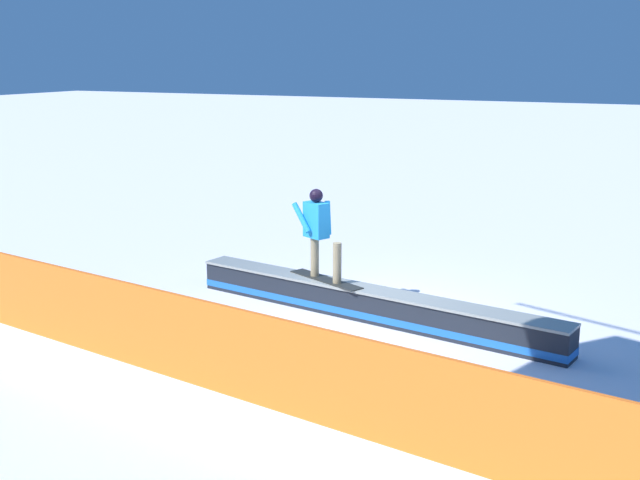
{
  "coord_description": "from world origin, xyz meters",
  "views": [
    {
      "loc": [
        -4.51,
        11.23,
        4.1
      ],
      "look_at": [
        0.41,
        0.93,
        1.44
      ],
      "focal_mm": 45.0,
      "sensor_mm": 36.0,
      "label": 1
    }
  ],
  "objects": [
    {
      "name": "ground_plane",
      "position": [
        0.0,
        0.0,
        0.0
      ],
      "size": [
        120.0,
        120.0,
        0.0
      ],
      "primitive_type": "plane",
      "color": "white"
    },
    {
      "name": "grind_box",
      "position": [
        0.0,
        0.0,
        0.23
      ],
      "size": [
        6.51,
        1.59,
        0.5
      ],
      "color": "black",
      "rests_on": "ground_plane"
    },
    {
      "name": "snowboarder",
      "position": [
        0.97,
        -0.21,
        1.3
      ],
      "size": [
        1.51,
        0.88,
        1.47
      ],
      "color": "#232523",
      "rests_on": "grind_box"
    },
    {
      "name": "safety_fence",
      "position": [
        0.0,
        3.51,
        0.57
      ],
      "size": [
        11.9,
        2.09,
        1.14
      ],
      "primitive_type": "cube",
      "rotation": [
        0.0,
        0.0,
        -0.17
      ],
      "color": "orange",
      "rests_on": "ground_plane"
    }
  ]
}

